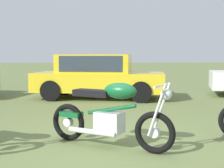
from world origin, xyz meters
name	(u,v)px	position (x,y,z in m)	size (l,w,h in m)	color
ground_plane	(114,144)	(0.00, 0.00, 0.00)	(120.00, 120.00, 0.00)	olive
motorcycle_green	(110,115)	(-0.08, -0.14, 0.49)	(1.82, 1.33, 1.02)	black
car_yellow	(98,74)	(-0.08, 5.31, 0.80)	(4.43, 2.54, 1.43)	gold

